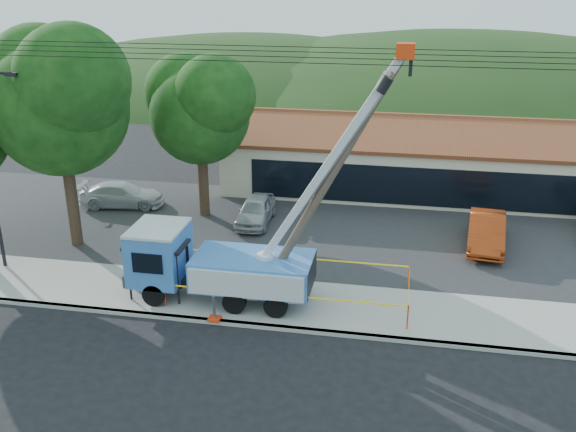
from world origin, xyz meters
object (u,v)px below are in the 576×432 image
(bus_shelter, at_px, (159,256))
(car_red, at_px, (484,248))
(utility_truck, at_px, (217,261))
(car_silver, at_px, (256,224))
(car_white, at_px, (123,207))
(leaning_pole, at_px, (332,174))

(bus_shelter, relative_size, car_red, 0.51)
(car_red, bearing_deg, bus_shelter, -145.20)
(utility_truck, relative_size, car_silver, 2.63)
(utility_truck, xyz_separation_m, car_white, (-8.46, 9.57, -1.80))
(bus_shelter, distance_m, car_red, 15.86)
(leaning_pole, height_order, car_white, leaning_pole)
(car_red, relative_size, car_white, 1.03)
(leaning_pole, bearing_deg, car_white, 144.15)
(leaning_pole, xyz_separation_m, car_white, (-13.05, 9.43, -5.73))
(leaning_pole, height_order, car_red, leaning_pole)
(bus_shelter, xyz_separation_m, car_silver, (2.05, 8.55, -1.86))
(leaning_pole, relative_size, car_red, 2.13)
(car_silver, relative_size, car_white, 0.88)
(leaning_pole, bearing_deg, car_silver, 120.87)
(utility_truck, height_order, car_silver, utility_truck)
(utility_truck, bearing_deg, bus_shelter, -178.00)
(bus_shelter, height_order, car_red, bus_shelter)
(utility_truck, distance_m, car_silver, 8.66)
(leaning_pole, bearing_deg, utility_truck, -178.19)
(car_silver, relative_size, car_red, 0.86)
(car_silver, bearing_deg, utility_truck, -88.06)
(utility_truck, height_order, car_red, utility_truck)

